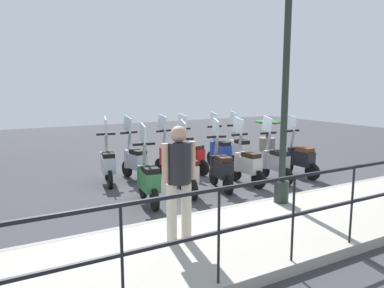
% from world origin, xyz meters
% --- Properties ---
extents(ground_plane, '(28.00, 28.00, 0.00)m').
position_xyz_m(ground_plane, '(0.00, 0.00, 0.00)').
color(ground_plane, '#38383D').
extents(promenade_walkway, '(2.20, 20.00, 0.15)m').
position_xyz_m(promenade_walkway, '(-3.15, 0.00, 0.07)').
color(promenade_walkway, '#A39E93').
rests_on(promenade_walkway, ground_plane).
extents(fence_railing, '(0.04, 16.03, 1.07)m').
position_xyz_m(fence_railing, '(-4.20, -0.00, 0.89)').
color(fence_railing, black).
rests_on(fence_railing, promenade_walkway).
extents(lamp_post_near, '(0.26, 0.90, 4.66)m').
position_xyz_m(lamp_post_near, '(-2.40, 0.10, 2.23)').
color(lamp_post_near, '#232D28').
rests_on(lamp_post_near, promenade_walkway).
extents(pedestrian_distant, '(0.33, 0.49, 1.59)m').
position_xyz_m(pedestrian_distant, '(-3.01, 2.52, 1.08)').
color(pedestrian_distant, beige).
rests_on(pedestrian_distant, promenade_walkway).
extents(potted_palm, '(1.06, 0.66, 1.05)m').
position_xyz_m(potted_palm, '(2.60, -3.87, 0.45)').
color(potted_palm, slate).
rests_on(potted_palm, ground_plane).
extents(scooter_near_0, '(1.23, 0.44, 1.54)m').
position_xyz_m(scooter_near_0, '(-0.73, -2.05, 0.48)').
color(scooter_near_0, black).
rests_on(scooter_near_0, ground_plane).
extents(scooter_near_1, '(1.23, 0.44, 1.54)m').
position_xyz_m(scooter_near_1, '(-0.77, -1.20, 0.48)').
color(scooter_near_1, black).
rests_on(scooter_near_1, ground_plane).
extents(scooter_near_2, '(1.23, 0.44, 1.54)m').
position_xyz_m(scooter_near_2, '(-0.66, -0.46, 0.48)').
color(scooter_near_2, black).
rests_on(scooter_near_2, ground_plane).
extents(scooter_near_3, '(1.22, 0.49, 1.54)m').
position_xyz_m(scooter_near_3, '(-0.71, 0.29, 0.48)').
color(scooter_near_3, black).
rests_on(scooter_near_3, ground_plane).
extents(scooter_near_4, '(1.22, 0.49, 1.54)m').
position_xyz_m(scooter_near_4, '(-0.66, 1.10, 0.48)').
color(scooter_near_4, black).
rests_on(scooter_near_4, ground_plane).
extents(scooter_near_5, '(1.23, 0.45, 1.54)m').
position_xyz_m(scooter_near_5, '(-0.88, 2.07, 0.48)').
color(scooter_near_5, black).
rests_on(scooter_near_5, ground_plane).
extents(scooter_far_0, '(1.23, 0.44, 1.54)m').
position_xyz_m(scooter_far_0, '(1.05, -1.51, 0.48)').
color(scooter_far_0, black).
rests_on(scooter_far_0, ground_plane).
extents(scooter_far_1, '(1.23, 0.44, 1.54)m').
position_xyz_m(scooter_far_1, '(1.07, -0.87, 0.48)').
color(scooter_far_1, black).
rests_on(scooter_far_1, ground_plane).
extents(scooter_far_2, '(1.21, 0.53, 1.54)m').
position_xyz_m(scooter_far_2, '(0.96, 0.10, 0.48)').
color(scooter_far_2, black).
rests_on(scooter_far_2, ground_plane).
extents(scooter_far_3, '(1.22, 0.50, 1.54)m').
position_xyz_m(scooter_far_3, '(0.87, 0.72, 0.48)').
color(scooter_far_3, black).
rests_on(scooter_far_3, ground_plane).
extents(scooter_far_4, '(1.23, 0.45, 1.54)m').
position_xyz_m(scooter_far_4, '(0.97, 1.63, 0.48)').
color(scooter_far_4, black).
rests_on(scooter_far_4, ground_plane).
extents(scooter_far_5, '(1.22, 0.49, 1.54)m').
position_xyz_m(scooter_far_5, '(0.96, 2.29, 0.48)').
color(scooter_far_5, black).
rests_on(scooter_far_5, ground_plane).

